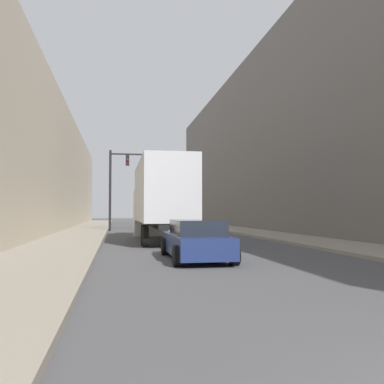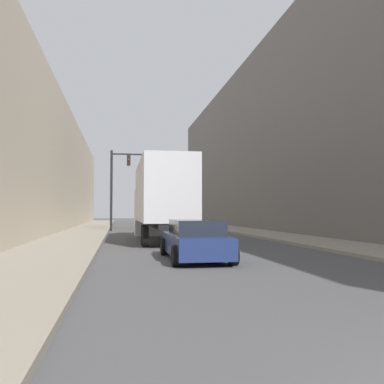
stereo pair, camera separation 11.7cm
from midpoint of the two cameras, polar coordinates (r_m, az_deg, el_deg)
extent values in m
cube|color=gray|center=(34.05, 7.15, -5.20)|extent=(3.38, 80.00, 0.15)
cube|color=gray|center=(32.64, -14.36, -5.25)|extent=(3.38, 80.00, 0.15)
cube|color=#66605B|center=(36.24, 14.24, 7.56)|extent=(6.00, 80.00, 15.95)
cube|color=beige|center=(33.48, -22.30, 3.70)|extent=(6.00, 80.00, 10.39)
cube|color=silver|center=(23.32, -4.19, -0.01)|extent=(2.54, 9.66, 3.17)
cube|color=black|center=(23.30, -4.20, -4.27)|extent=(1.27, 9.66, 0.24)
cube|color=silver|center=(29.23, -5.38, -2.81)|extent=(2.54, 2.26, 3.04)
cylinder|color=black|center=(19.62, -6.40, -5.90)|extent=(0.25, 1.00, 1.00)
cylinder|color=black|center=(19.88, 0.08, -5.87)|extent=(0.25, 1.00, 1.00)
cylinder|color=black|center=(20.81, -6.61, -5.71)|extent=(0.25, 1.00, 1.00)
cylinder|color=black|center=(21.06, -0.50, -5.69)|extent=(0.25, 1.00, 1.00)
cylinder|color=black|center=(29.18, -7.58, -4.80)|extent=(0.25, 1.00, 1.00)
cylinder|color=black|center=(29.36, -3.21, -4.81)|extent=(0.25, 1.00, 1.00)
cube|color=navy|center=(14.62, 0.26, -7.00)|extent=(1.73, 4.69, 0.67)
cube|color=#1E232D|center=(14.36, 0.43, -4.73)|extent=(1.53, 2.58, 0.50)
cylinder|color=black|center=(16.14, -3.84, -7.27)|extent=(0.25, 0.64, 0.64)
cylinder|color=black|center=(16.41, 2.23, -7.19)|extent=(0.25, 0.64, 0.64)
cylinder|color=black|center=(12.78, -2.20, -8.50)|extent=(0.25, 0.64, 0.64)
cylinder|color=black|center=(13.13, 5.40, -8.34)|extent=(0.25, 0.64, 0.64)
cylinder|color=black|center=(36.30, -10.96, 0.20)|extent=(0.20, 0.20, 6.75)
cube|color=black|center=(36.64, -6.45, 4.98)|extent=(5.68, 0.12, 0.12)
cube|color=black|center=(36.51, -8.69, 4.21)|extent=(0.30, 0.24, 0.90)
sphere|color=red|center=(36.37, -8.68, 4.23)|extent=(0.18, 0.18, 0.18)
cube|color=black|center=(36.57, -6.46, 4.18)|extent=(0.30, 0.24, 0.90)
sphere|color=green|center=(36.43, -6.45, 4.21)|extent=(0.18, 0.18, 0.18)
cube|color=black|center=(36.69, -4.24, 4.15)|extent=(0.30, 0.24, 0.90)
sphere|color=red|center=(36.55, -4.22, 4.18)|extent=(0.18, 0.18, 0.18)
camera|label=1|loc=(0.06, -90.17, 0.01)|focal=40.00mm
camera|label=2|loc=(0.06, 89.83, -0.01)|focal=40.00mm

